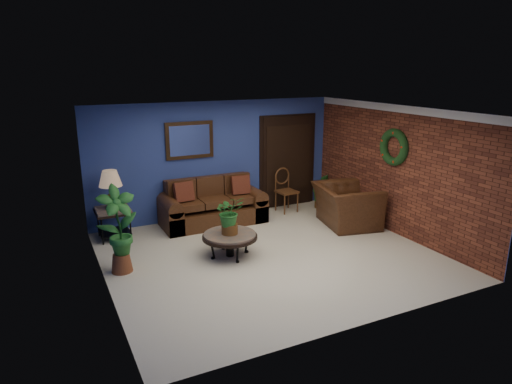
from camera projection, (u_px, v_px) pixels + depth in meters
name	position (u px, v px, depth m)	size (l,w,h in m)	color
floor	(270.00, 255.00, 8.00)	(5.50, 5.50, 0.00)	beige
wall_back	(217.00, 160.00, 9.83)	(5.50, 0.04, 2.50)	navy
wall_left	(100.00, 208.00, 6.50)	(0.04, 5.00, 2.50)	navy
wall_right_brick	(396.00, 170.00, 8.83)	(0.04, 5.00, 2.50)	brown
ceiling	(271.00, 111.00, 7.33)	(5.50, 5.00, 0.02)	silver
crown_molding	(400.00, 109.00, 8.50)	(0.03, 5.00, 0.14)	white
wall_mirror	(190.00, 140.00, 9.41)	(1.02, 0.06, 0.77)	#452B15
closet_door	(288.00, 162.00, 10.59)	(1.44, 0.06, 2.18)	black
wreath	(394.00, 147.00, 8.72)	(0.72, 0.72, 0.16)	black
sofa	(212.00, 208.00, 9.59)	(2.14, 0.93, 0.96)	#4B2815
coffee_table	(230.00, 237.00, 7.88)	(0.96, 0.96, 0.41)	#4D4943
end_table	(113.00, 215.00, 8.68)	(0.65, 0.65, 0.60)	#4D4943
table_lamp	(111.00, 185.00, 8.51)	(0.43, 0.43, 0.71)	#452B15
side_chair	(285.00, 187.00, 10.32)	(0.46, 0.46, 0.98)	brown
armchair	(346.00, 206.00, 9.41)	(1.29, 1.13, 0.84)	#4B2815
coffee_plant	(229.00, 213.00, 7.77)	(0.50, 0.44, 0.67)	brown
floor_plant	(321.00, 190.00, 10.57)	(0.43, 0.38, 0.80)	brown
tall_plant	(119.00, 226.00, 7.16)	(0.70, 0.54, 1.43)	brown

